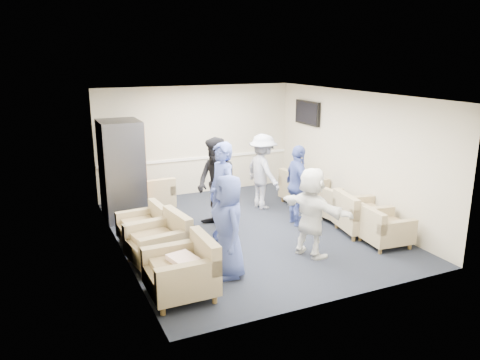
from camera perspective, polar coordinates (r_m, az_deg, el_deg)
name	(u,v)px	position (r m, az deg, el deg)	size (l,w,h in m)	color
floor	(248,231)	(9.44, 1.04, -6.21)	(6.00, 6.00, 0.00)	black
ceiling	(249,95)	(8.83, 1.13, 10.34)	(6.00, 6.00, 0.00)	white
back_wall	(197,140)	(11.76, -5.23, 4.83)	(5.00, 0.02, 2.70)	beige
front_wall	(343,211)	(6.56, 12.43, -3.73)	(5.00, 0.02, 2.70)	beige
left_wall	(118,179)	(8.31, -14.68, 0.10)	(0.02, 6.00, 2.70)	beige
right_wall	(354,154)	(10.34, 13.71, 3.05)	(0.02, 6.00, 2.70)	beige
chair_rail	(198,158)	(11.83, -5.15, 2.67)	(4.98, 0.04, 0.06)	white
tv	(307,113)	(11.64, 8.21, 8.10)	(0.10, 1.00, 0.58)	black
armchair_left_near	(185,272)	(6.95, -6.77, -11.12)	(0.94, 0.94, 0.74)	#9B8964
armchair_left_mid	(161,243)	(8.02, -9.59, -7.61)	(1.02, 1.02, 0.73)	#9B8964
armchair_left_far	(145,228)	(8.91, -11.54, -5.71)	(0.84, 0.84, 0.63)	#9B8964
armchair_right_near	(383,229)	(9.05, 17.03, -5.76)	(0.85, 0.85, 0.63)	#9B8964
armchair_right_midnear	(359,216)	(9.51, 14.34, -4.30)	(1.01, 1.01, 0.70)	#9B8964
armchair_right_midfar	(336,206)	(10.16, 11.66, -3.12)	(0.85, 0.85, 0.62)	#9B8964
armchair_right_far	(302,189)	(11.13, 7.51, -1.15)	(0.95, 0.95, 0.69)	#9B8964
armchair_corner	(154,196)	(10.74, -10.45, -1.94)	(0.85, 0.85, 0.66)	#9B8964
vending_machine	(122,170)	(10.24, -14.18, 1.20)	(0.85, 1.00, 2.11)	#4A4A51
backpack	(190,235)	(8.65, -6.09, -6.66)	(0.32, 0.28, 0.46)	black
pillow	(183,261)	(6.87, -6.94, -9.75)	(0.45, 0.34, 0.13)	white
person_front_left	(228,226)	(7.34, -1.43, -5.66)	(0.81, 0.53, 1.66)	#41529D
person_mid_left	(222,195)	(8.48, -2.22, -1.81)	(0.70, 0.46, 1.93)	#41529D
person_back_left	(217,184)	(9.29, -2.86, -0.53)	(0.91, 0.71, 1.86)	black
person_back_right	(263,172)	(10.61, 2.81, 1.03)	(1.11, 0.64, 1.71)	silver
person_mid_right	(298,186)	(9.62, 7.03, -0.68)	(0.98, 0.41, 1.67)	#41529D
person_front_right	(311,212)	(8.17, 8.71, -3.90)	(1.47, 0.47, 1.59)	white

